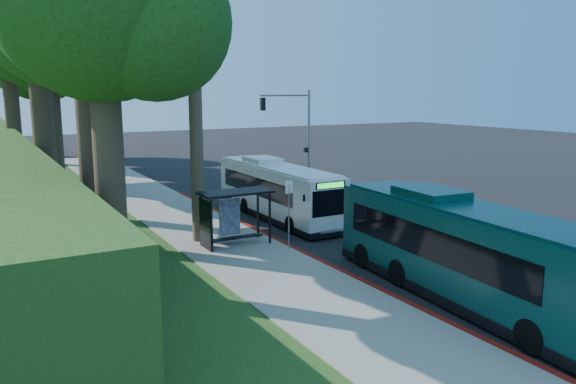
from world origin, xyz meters
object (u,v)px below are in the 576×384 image
bus_shelter (229,208)px  white_bus (276,190)px  pickup (284,185)px  teal_bus (464,250)px

bus_shelter → white_bus: size_ratio=0.30×
bus_shelter → pickup: bus_shelter is taller
bus_shelter → white_bus: bearing=42.1°
teal_bus → white_bus: bearing=92.5°
white_bus → pickup: 6.00m
white_bus → pickup: white_bus is taller
white_bus → teal_bus: (-0.42, -14.02, 0.16)m
teal_bus → pickup: (3.66, 19.02, -0.90)m
white_bus → teal_bus: 14.02m
white_bus → teal_bus: teal_bus is taller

